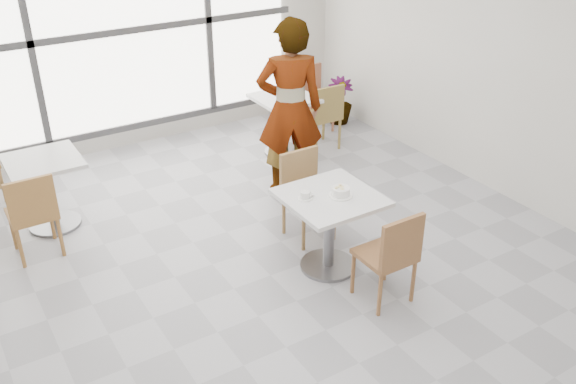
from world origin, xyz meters
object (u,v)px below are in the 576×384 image
main_table (330,218)px  person (290,109)px  bg_table_left (47,183)px  bg_table_right (285,117)px  bg_chair_right_far (312,93)px  oatmeal_bowl (341,191)px  coffee_cup (305,196)px  chair_far (305,189)px  bg_chair_right_near (324,113)px  plant_right (340,101)px  bg_chair_left_near (32,211)px  chair_near (392,253)px

main_table → person: (0.50, 1.47, 0.46)m
bg_table_left → bg_table_right: bearing=5.2°
bg_chair_right_far → oatmeal_bowl: bearing=-119.6°
oatmeal_bowl → coffee_cup: bearing=157.1°
chair_far → bg_table_right: size_ratio=1.16×
main_table → coffee_cup: (-0.22, 0.07, 0.26)m
bg_chair_right_near → plant_right: (0.71, 0.64, -0.18)m
main_table → oatmeal_bowl: (0.07, -0.05, 0.27)m
coffee_cup → bg_table_left: 2.69m
bg_chair_left_near → bg_chair_right_near: size_ratio=1.00×
bg_table_right → plant_right: bearing=21.4°
bg_table_left → chair_near: bearing=-53.1°
chair_far → plant_right: chair_far is taller
person → oatmeal_bowl: bearing=97.8°
oatmeal_bowl → bg_chair_right_far: bearing=60.4°
main_table → coffee_cup: bearing=161.5°
chair_far → oatmeal_bowl: chair_far is taller
oatmeal_bowl → coffee_cup: oatmeal_bowl is taller
oatmeal_bowl → coffee_cup: 0.31m
chair_near → bg_chair_right_near: bearing=-114.8°
bg_chair_right_near → main_table: bearing=56.3°
main_table → bg_table_left: 2.87m
bg_chair_left_near → plant_right: size_ratio=1.35×
bg_table_left → bg_chair_left_near: (-0.25, -0.52, 0.01)m
chair_near → bg_chair_right_near: (1.33, 2.88, 0.00)m
coffee_cup → plant_right: 3.68m
main_table → chair_near: (0.13, -0.69, -0.02)m
main_table → bg_table_right: (0.98, 2.36, -0.04)m
bg_chair_right_far → plant_right: 0.48m
plant_right → chair_near: bearing=-120.1°
chair_near → main_table: bearing=-79.1°
bg_table_right → plant_right: size_ratio=1.16×
bg_table_right → bg_chair_left_near: 3.29m
oatmeal_bowl → bg_table_left: oatmeal_bowl is taller
chair_far → chair_near: bearing=-90.2°
chair_far → oatmeal_bowl: bearing=-95.8°
bg_table_left → bg_chair_right_near: bearing=1.6°
bg_table_left → bg_chair_left_near: bearing=-115.6°
coffee_cup → bg_chair_right_near: (1.68, 2.12, -0.28)m
bg_table_right → bg_chair_left_near: bearing=-166.1°
oatmeal_bowl → plant_right: bearing=53.9°
plant_right → bg_chair_right_near: bearing=-138.0°
oatmeal_bowl → bg_chair_right_far: 3.38m
plant_right → chair_far: bearing=-132.6°
person → main_table: bearing=94.8°
bg_chair_right_near → chair_far: bearing=49.9°
chair_near → plant_right: 4.08m
bg_chair_left_near → bg_chair_right_far: same height
bg_table_right → bg_table_left: bearing=-174.8°
chair_near → person: bearing=-99.6°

